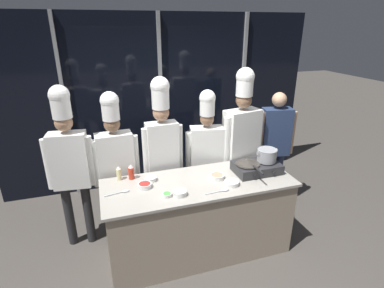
{
  "coord_description": "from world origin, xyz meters",
  "views": [
    {
      "loc": [
        -0.95,
        -2.72,
        2.52
      ],
      "look_at": [
        0.0,
        0.25,
        1.27
      ],
      "focal_mm": 28.0,
      "sensor_mm": 36.0,
      "label": 1
    }
  ],
  "objects_px": {
    "prep_bowl_noodles": "(232,182)",
    "serving_spoon_solid": "(122,192)",
    "stock_pot": "(267,155)",
    "prep_bowl_chicken": "(180,193)",
    "prep_bowl_mushrooms": "(217,176)",
    "person_guest": "(275,139)",
    "chef_sous": "(115,158)",
    "chef_pastry": "(207,149)",
    "squeeze_bottle_chili": "(131,172)",
    "prep_bowl_scallions": "(167,195)",
    "frying_pan": "(248,162)",
    "serving_spoon_slotted": "(222,190)",
    "prep_bowl_bell_pepper": "(145,185)",
    "prep_bowl_garlic": "(151,178)",
    "squeeze_bottle_oil": "(119,173)",
    "chef_apprentice": "(242,135)",
    "chef_line": "(162,144)",
    "chef_head": "(69,157)",
    "portable_stove": "(257,167)"
  },
  "relations": [
    {
      "from": "prep_bowl_bell_pepper",
      "to": "serving_spoon_solid",
      "type": "relative_size",
      "value": 0.57
    },
    {
      "from": "chef_pastry",
      "to": "prep_bowl_chicken",
      "type": "bearing_deg",
      "value": 64.64
    },
    {
      "from": "prep_bowl_mushrooms",
      "to": "person_guest",
      "type": "height_order",
      "value": "person_guest"
    },
    {
      "from": "frying_pan",
      "to": "chef_line",
      "type": "height_order",
      "value": "chef_line"
    },
    {
      "from": "stock_pot",
      "to": "chef_sous",
      "type": "relative_size",
      "value": 0.14
    },
    {
      "from": "person_guest",
      "to": "serving_spoon_slotted",
      "type": "bearing_deg",
      "value": 47.96
    },
    {
      "from": "frying_pan",
      "to": "chef_pastry",
      "type": "height_order",
      "value": "chef_pastry"
    },
    {
      "from": "chef_line",
      "to": "chef_sous",
      "type": "bearing_deg",
      "value": -3.65
    },
    {
      "from": "squeeze_bottle_oil",
      "to": "squeeze_bottle_chili",
      "type": "bearing_deg",
      "value": -8.17
    },
    {
      "from": "prep_bowl_chicken",
      "to": "chef_pastry",
      "type": "height_order",
      "value": "chef_pastry"
    },
    {
      "from": "stock_pot",
      "to": "prep_bowl_chicken",
      "type": "relative_size",
      "value": 1.82
    },
    {
      "from": "chef_sous",
      "to": "chef_apprentice",
      "type": "height_order",
      "value": "chef_apprentice"
    },
    {
      "from": "prep_bowl_noodles",
      "to": "stock_pot",
      "type": "bearing_deg",
      "value": 19.97
    },
    {
      "from": "prep_bowl_garlic",
      "to": "serving_spoon_solid",
      "type": "relative_size",
      "value": 0.51
    },
    {
      "from": "serving_spoon_slotted",
      "to": "chef_apprentice",
      "type": "distance_m",
      "value": 1.06
    },
    {
      "from": "squeeze_bottle_oil",
      "to": "serving_spoon_slotted",
      "type": "xyz_separation_m",
      "value": [
        0.99,
        -0.57,
        -0.07
      ]
    },
    {
      "from": "prep_bowl_bell_pepper",
      "to": "prep_bowl_garlic",
      "type": "xyz_separation_m",
      "value": [
        0.09,
        0.13,
        -0.0
      ]
    },
    {
      "from": "chef_line",
      "to": "chef_apprentice",
      "type": "relative_size",
      "value": 0.97
    },
    {
      "from": "chef_apprentice",
      "to": "frying_pan",
      "type": "bearing_deg",
      "value": 59.85
    },
    {
      "from": "prep_bowl_mushrooms",
      "to": "squeeze_bottle_chili",
      "type": "bearing_deg",
      "value": 162.47
    },
    {
      "from": "prep_bowl_scallions",
      "to": "serving_spoon_solid",
      "type": "distance_m",
      "value": 0.47
    },
    {
      "from": "prep_bowl_scallions",
      "to": "serving_spoon_slotted",
      "type": "distance_m",
      "value": 0.57
    },
    {
      "from": "prep_bowl_bell_pepper",
      "to": "chef_head",
      "type": "distance_m",
      "value": 0.93
    },
    {
      "from": "prep_bowl_noodles",
      "to": "serving_spoon_slotted",
      "type": "height_order",
      "value": "prep_bowl_noodles"
    },
    {
      "from": "chef_pastry",
      "to": "person_guest",
      "type": "xyz_separation_m",
      "value": [
        1.03,
        0.03,
        0.01
      ]
    },
    {
      "from": "stock_pot",
      "to": "prep_bowl_noodles",
      "type": "relative_size",
      "value": 1.56
    },
    {
      "from": "serving_spoon_solid",
      "to": "chef_head",
      "type": "xyz_separation_m",
      "value": [
        -0.51,
        0.54,
        0.22
      ]
    },
    {
      "from": "chef_pastry",
      "to": "chef_head",
      "type": "bearing_deg",
      "value": 11.43
    },
    {
      "from": "squeeze_bottle_chili",
      "to": "prep_bowl_noodles",
      "type": "relative_size",
      "value": 1.1
    },
    {
      "from": "prep_bowl_scallions",
      "to": "person_guest",
      "type": "relative_size",
      "value": 0.06
    },
    {
      "from": "serving_spoon_slotted",
      "to": "chef_sous",
      "type": "distance_m",
      "value": 1.31
    },
    {
      "from": "stock_pot",
      "to": "chef_line",
      "type": "bearing_deg",
      "value": 153.87
    },
    {
      "from": "squeeze_bottle_chili",
      "to": "prep_bowl_bell_pepper",
      "type": "distance_m",
      "value": 0.27
    },
    {
      "from": "prep_bowl_mushrooms",
      "to": "serving_spoon_slotted",
      "type": "xyz_separation_m",
      "value": [
        -0.05,
        -0.27,
        -0.02
      ]
    },
    {
      "from": "chef_apprentice",
      "to": "person_guest",
      "type": "bearing_deg",
      "value": 174.63
    },
    {
      "from": "prep_bowl_noodles",
      "to": "serving_spoon_solid",
      "type": "xyz_separation_m",
      "value": [
        -1.13,
        0.2,
        -0.02
      ]
    },
    {
      "from": "frying_pan",
      "to": "person_guest",
      "type": "bearing_deg",
      "value": 39.39
    },
    {
      "from": "prep_bowl_bell_pepper",
      "to": "prep_bowl_chicken",
      "type": "relative_size",
      "value": 1.07
    },
    {
      "from": "prep_bowl_noodles",
      "to": "chef_sous",
      "type": "distance_m",
      "value": 1.37
    },
    {
      "from": "frying_pan",
      "to": "prep_bowl_scallions",
      "type": "bearing_deg",
      "value": -168.45
    },
    {
      "from": "squeeze_bottle_chili",
      "to": "serving_spoon_slotted",
      "type": "height_order",
      "value": "squeeze_bottle_chili"
    },
    {
      "from": "chef_pastry",
      "to": "person_guest",
      "type": "relative_size",
      "value": 1.06
    },
    {
      "from": "squeeze_bottle_oil",
      "to": "frying_pan",
      "type": "bearing_deg",
      "value": -11.87
    },
    {
      "from": "prep_bowl_mushrooms",
      "to": "frying_pan",
      "type": "bearing_deg",
      "value": 1.18
    },
    {
      "from": "frying_pan",
      "to": "prep_bowl_mushrooms",
      "type": "distance_m",
      "value": 0.4
    },
    {
      "from": "portable_stove",
      "to": "prep_bowl_noodles",
      "type": "bearing_deg",
      "value": -154.76
    },
    {
      "from": "stock_pot",
      "to": "prep_bowl_bell_pepper",
      "type": "bearing_deg",
      "value": 178.55
    },
    {
      "from": "prep_bowl_chicken",
      "to": "prep_bowl_scallions",
      "type": "bearing_deg",
      "value": 172.44
    },
    {
      "from": "portable_stove",
      "to": "prep_bowl_noodles",
      "type": "relative_size",
      "value": 3.23
    },
    {
      "from": "portable_stove",
      "to": "serving_spoon_slotted",
      "type": "height_order",
      "value": "portable_stove"
    }
  ]
}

